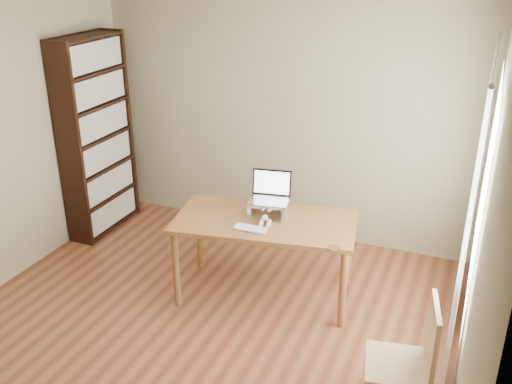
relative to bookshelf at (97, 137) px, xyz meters
name	(u,v)px	position (x,y,z in m)	size (l,w,h in m)	color
room	(177,198)	(1.86, -1.54, 0.25)	(4.04, 4.54, 2.64)	#592917
bookshelf	(97,137)	(0.00, 0.00, 0.00)	(0.30, 0.90, 2.10)	black
curtains	(470,215)	(3.75, -0.75, 0.12)	(0.03, 1.90, 2.25)	white
desk	(265,229)	(2.15, -0.58, -0.39)	(1.65, 1.02, 0.75)	brown
laptop_stand	(269,207)	(2.15, -0.50, -0.22)	(0.32, 0.25, 0.13)	silver
laptop	(271,193)	(2.15, -0.44, -0.11)	(0.38, 0.34, 0.24)	silver
keyboard	(250,229)	(2.10, -0.80, -0.29)	(0.30, 0.13, 0.02)	silver
coaster	(334,248)	(2.82, -0.84, -0.30)	(0.10, 0.10, 0.01)	brown
cat	(270,207)	(2.14, -0.47, -0.23)	(0.26, 0.49, 0.16)	#463D37
chair	(410,362)	(3.55, -1.62, -0.55)	(0.48, 0.48, 0.92)	tan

